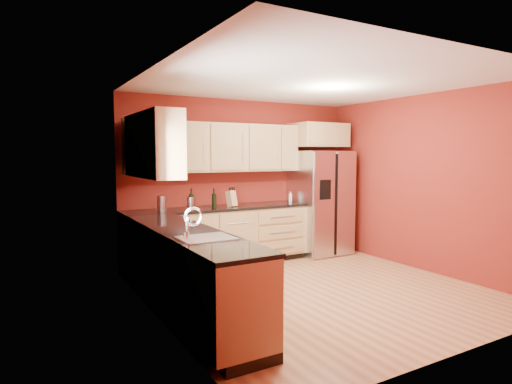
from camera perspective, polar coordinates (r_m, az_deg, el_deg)
floor at (r=5.61m, az=7.86°, el=-12.87°), size 4.00×4.00×0.00m
ceiling at (r=5.41m, az=8.20°, el=14.36°), size 4.00×4.00×0.00m
wall_back at (r=7.04m, az=-1.98°, el=1.61°), size 4.00×0.04×2.60m
wall_front at (r=3.97m, az=25.95°, el=-1.51°), size 4.00×0.04×2.60m
wall_left at (r=4.43m, az=-12.92°, el=-0.51°), size 0.04×4.00×2.60m
wall_right at (r=6.76m, az=21.56°, el=1.13°), size 0.04×4.00×2.60m
base_cabinets_back at (r=6.64m, az=-4.98°, el=-6.10°), size 2.90×0.60×0.88m
base_cabinets_left at (r=4.68m, az=-9.13°, el=-10.88°), size 0.60×2.80×0.88m
countertop_back at (r=6.56m, az=-4.97°, el=-2.16°), size 2.90×0.62×0.04m
countertop_left at (r=4.58m, az=-9.09°, el=-5.32°), size 0.62×2.80×0.04m
upper_cabinets_back at (r=6.77m, az=-3.23°, el=5.92°), size 2.30×0.33×0.75m
upper_cabinets_left at (r=5.15m, az=-13.62°, el=6.08°), size 0.33×1.35×0.75m
corner_upper_cabinet at (r=6.10m, az=-14.60°, el=5.87°), size 0.67×0.67×0.75m
over_fridge_cabinet at (r=7.52m, az=8.31°, el=7.50°), size 0.92×0.60×0.40m
refrigerator at (r=7.50m, az=8.56°, el=-1.38°), size 0.90×0.75×1.78m
window at (r=3.94m, az=-10.61°, el=2.51°), size 0.03×0.90×1.00m
sink_faucet at (r=4.09m, az=-6.65°, el=-4.11°), size 0.50×0.42×0.30m
canister_left at (r=6.29m, az=-8.72°, el=-1.50°), size 0.15×0.15×0.18m
canister_right at (r=6.23m, az=-12.47°, el=-1.47°), size 0.16×0.16×0.21m
wine_bottle_a at (r=6.31m, az=-8.60°, el=-0.90°), size 0.08×0.08×0.31m
wine_bottle_b at (r=6.42m, az=-5.63°, el=-0.82°), size 0.07×0.07×0.29m
knife_block at (r=6.60m, az=-3.29°, el=-0.87°), size 0.15×0.15×0.24m
soap_dispenser at (r=7.25m, az=4.60°, el=-0.64°), size 0.06×0.06×0.17m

